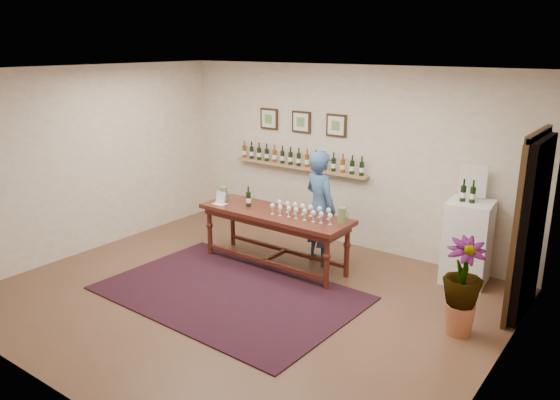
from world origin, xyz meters
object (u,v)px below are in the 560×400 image
Objects in this scene: tasting_table at (275,220)px; potted_plant at (462,287)px; display_pedestal at (467,242)px; person at (320,208)px.

tasting_table is 2.82m from potted_plant.
potted_plant is (2.80, -0.35, -0.13)m from tasting_table.
display_pedestal is at bearing 24.39° from tasting_table.
person is at bearing 47.21° from tasting_table.
potted_plant is at bearing -177.41° from person.
person is (-2.34, 0.83, 0.27)m from potted_plant.
display_pedestal is at bearing -141.34° from person.
display_pedestal is 2.05m from person.
display_pedestal reaches higher than tasting_table.
potted_plant is 0.57× the size of person.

